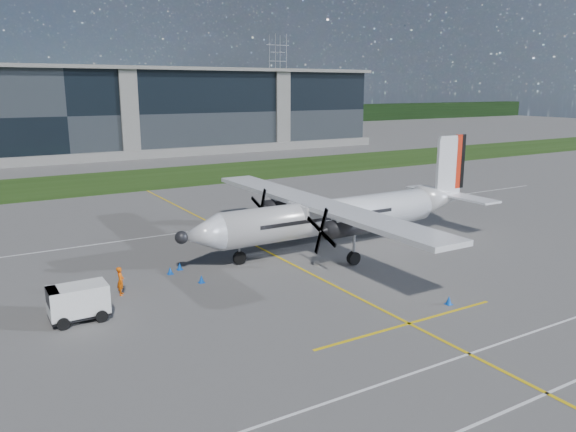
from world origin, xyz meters
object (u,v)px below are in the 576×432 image
safety_cone_nose_stbd (180,266)px  safety_cone_portwing (449,300)px  ground_crew_person (120,279)px  turboprop_aircraft (342,195)px  safety_cone_fwd (170,271)px  safety_cone_nose_port (201,279)px  safety_cone_stbdwing (232,213)px  pylon_east (278,79)px  baggage_tug (78,303)px

safety_cone_nose_stbd → safety_cone_portwing: size_ratio=1.00×
ground_crew_person → safety_cone_portwing: size_ratio=3.94×
turboprop_aircraft → safety_cone_fwd: size_ratio=54.14×
safety_cone_fwd → turboprop_aircraft: bearing=-1.8°
safety_cone_nose_port → safety_cone_stbdwing: same height
pylon_east → turboprop_aircraft: (-76.43, -142.34, -10.94)m
safety_cone_nose_stbd → safety_cone_fwd: (-0.87, -0.56, 0.00)m
turboprop_aircraft → safety_cone_nose_stbd: turboprop_aircraft is taller
safety_cone_nose_port → turboprop_aircraft: bearing=9.9°
safety_cone_nose_stbd → safety_cone_portwing: 17.61m
turboprop_aircraft → baggage_tug: turboprop_aircraft is taller
pylon_east → safety_cone_fwd: (-90.02, -141.91, -14.75)m
pylon_east → safety_cone_portwing: pylon_east is taller
safety_cone_fwd → safety_cone_nose_port: 2.85m
safety_cone_portwing → pylon_east: bearing=63.2°
baggage_tug → ground_crew_person: ground_crew_person is taller
safety_cone_nose_stbd → safety_cone_nose_port: (0.27, -3.17, 0.00)m
safety_cone_nose_stbd → safety_cone_fwd: same height
pylon_east → safety_cone_fwd: 168.70m
safety_cone_nose_stbd → safety_cone_stbdwing: bearing=52.3°
baggage_tug → safety_cone_stbdwing: (17.54, 18.27, -0.70)m
ground_crew_person → safety_cone_portwing: 19.14m
baggage_tug → safety_cone_portwing: 20.32m
safety_cone_nose_stbd → safety_cone_nose_port: bearing=-85.1°
pylon_east → safety_cone_portwing: bearing=-116.8°
turboprop_aircraft → safety_cone_nose_port: bearing=-170.1°
safety_cone_fwd → safety_cone_nose_port: same height
safety_cone_portwing → safety_cone_nose_port: bearing=135.0°
ground_crew_person → safety_cone_fwd: bearing=-40.9°
safety_cone_nose_port → ground_crew_person: bearing=174.2°
safety_cone_nose_port → safety_cone_portwing: same height
pylon_east → safety_cone_nose_port: (-88.88, -144.52, -14.75)m
turboprop_aircraft → safety_cone_stbdwing: (-2.69, 13.97, -3.81)m
safety_cone_fwd → safety_cone_portwing: bearing=-48.3°
ground_crew_person → safety_cone_nose_stbd: bearing=-40.2°
ground_crew_person → safety_cone_nose_port: (4.90, -0.50, -0.73)m
safety_cone_fwd → safety_cone_stbdwing: (10.90, 13.53, 0.00)m
ground_crew_person → safety_cone_nose_port: ground_crew_person is taller
pylon_east → ground_crew_person: size_ratio=15.23×
ground_crew_person → safety_cone_fwd: size_ratio=3.94×
pylon_east → safety_cone_stbdwing: (-79.12, -128.37, -14.75)m
pylon_east → safety_cone_stbdwing: pylon_east is taller
safety_cone_portwing → ground_crew_person: bearing=144.4°
turboprop_aircraft → safety_cone_portwing: bearing=-98.0°
turboprop_aircraft → ground_crew_person: bearing=-174.5°
safety_cone_portwing → turboprop_aircraft: bearing=82.0°
turboprop_aircraft → safety_cone_nose_port: size_ratio=54.14×
ground_crew_person → safety_cone_portwing: (15.55, -11.14, -0.73)m
pylon_east → safety_cone_stbdwing: size_ratio=60.00×
safety_cone_nose_port → safety_cone_portwing: bearing=-45.0°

